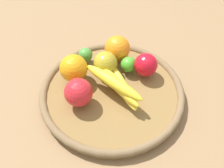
# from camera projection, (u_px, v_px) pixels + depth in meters

# --- Properties ---
(ground_plane) EXTENTS (2.40, 2.40, 0.00)m
(ground_plane) POSITION_uv_depth(u_px,v_px,m) (112.00, 97.00, 0.78)
(ground_plane) COLOR #8F6B48
(ground_plane) RESTS_ON ground
(basket) EXTENTS (0.40, 0.40, 0.03)m
(basket) POSITION_uv_depth(u_px,v_px,m) (112.00, 93.00, 0.77)
(basket) COLOR olive
(basket) RESTS_ON ground_plane
(lime_1) EXTENTS (0.06, 0.06, 0.04)m
(lime_1) POSITION_uv_depth(u_px,v_px,m) (127.00, 64.00, 0.79)
(lime_1) COLOR green
(lime_1) RESTS_ON basket
(apple_0) EXTENTS (0.09, 0.09, 0.07)m
(apple_0) POSITION_uv_depth(u_px,v_px,m) (78.00, 92.00, 0.70)
(apple_0) COLOR red
(apple_0) RESTS_ON basket
(lime_0) EXTENTS (0.05, 0.05, 0.04)m
(lime_0) POSITION_uv_depth(u_px,v_px,m) (85.00, 55.00, 0.82)
(lime_0) COLOR #479339
(lime_0) RESTS_ON basket
(banana_bunch) EXTENTS (0.19, 0.13, 0.06)m
(banana_bunch) POSITION_uv_depth(u_px,v_px,m) (117.00, 83.00, 0.73)
(banana_bunch) COLOR yellow
(banana_bunch) RESTS_ON basket
(apple_2) EXTENTS (0.09, 0.09, 0.07)m
(apple_2) POSITION_uv_depth(u_px,v_px,m) (146.00, 65.00, 0.77)
(apple_2) COLOR red
(apple_2) RESTS_ON basket
(orange_0) EXTENTS (0.09, 0.09, 0.08)m
(orange_0) POSITION_uv_depth(u_px,v_px,m) (117.00, 48.00, 0.81)
(orange_0) COLOR orange
(orange_0) RESTS_ON basket
(apple_1) EXTENTS (0.09, 0.09, 0.07)m
(apple_1) POSITION_uv_depth(u_px,v_px,m) (105.00, 63.00, 0.77)
(apple_1) COLOR #AE9926
(apple_1) RESTS_ON basket
(orange_1) EXTENTS (0.11, 0.11, 0.08)m
(orange_1) POSITION_uv_depth(u_px,v_px,m) (74.00, 68.00, 0.75)
(orange_1) COLOR orange
(orange_1) RESTS_ON basket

